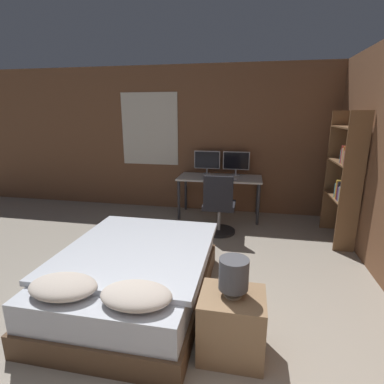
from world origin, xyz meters
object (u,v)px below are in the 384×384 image
at_px(nightstand, 232,324).
at_px(computer_mouse, 236,180).
at_px(office_chair, 219,210).
at_px(bedside_lamp, 234,274).
at_px(keyboard, 218,179).
at_px(monitor_right, 236,162).
at_px(monitor_left, 207,161).
at_px(bed, 135,275).
at_px(desk, 220,182).
at_px(bookshelf, 345,174).

height_order(nightstand, computer_mouse, computer_mouse).
relative_size(computer_mouse, office_chair, 0.07).
xyz_separation_m(bedside_lamp, keyboard, (-0.44, 2.98, 0.06)).
distance_m(bedside_lamp, office_chair, 2.46).
xyz_separation_m(bedside_lamp, monitor_right, (-0.17, 3.45, 0.29)).
height_order(keyboard, office_chair, office_chair).
distance_m(bedside_lamp, monitor_left, 3.54).
distance_m(bed, nightstand, 1.14).
bearing_deg(monitor_left, nightstand, -78.37).
distance_m(monitor_right, keyboard, 0.59).
bearing_deg(bed, monitor_left, 84.18).
bearing_deg(monitor_right, monitor_left, 180.00).
bearing_deg(bed, office_chair, 71.16).
relative_size(desk, office_chair, 1.54).
relative_size(keyboard, office_chair, 0.42).
relative_size(desk, computer_mouse, 21.07).
bearing_deg(bed, keyboard, 77.02).
bearing_deg(bed, bookshelf, 38.61).
bearing_deg(desk, bedside_lamp, -82.16).
xyz_separation_m(monitor_right, bookshelf, (1.57, -1.00, 0.04)).
bearing_deg(keyboard, monitor_right, 60.29).
height_order(keyboard, computer_mouse, computer_mouse).
bearing_deg(bookshelf, keyboard, 163.86).
distance_m(desk, bookshelf, 2.03).
height_order(keyboard, bookshelf, bookshelf).
bearing_deg(desk, nightstand, -82.16).
relative_size(desk, monitor_left, 3.08).
distance_m(monitor_left, monitor_right, 0.54).
xyz_separation_m(bed, desk, (0.57, 2.69, 0.39)).
distance_m(nightstand, bookshelf, 2.92).
bearing_deg(nightstand, keyboard, 98.44).
bearing_deg(office_chair, keyboard, 97.69).
bearing_deg(keyboard, bookshelf, -16.14).
relative_size(keyboard, computer_mouse, 5.81).
xyz_separation_m(bedside_lamp, desk, (-0.44, 3.21, -0.04)).
relative_size(nightstand, office_chair, 0.54).
distance_m(bedside_lamp, computer_mouse, 2.99).
distance_m(nightstand, monitor_left, 3.60).
bearing_deg(office_chair, nightstand, -81.38).
height_order(monitor_right, keyboard, monitor_right).
xyz_separation_m(desk, keyboard, (-0.00, -0.23, 0.10)).
relative_size(bedside_lamp, office_chair, 0.31).
relative_size(nightstand, keyboard, 1.27).
relative_size(bed, office_chair, 2.02).
bearing_deg(desk, monitor_left, 138.57).
xyz_separation_m(nightstand, keyboard, (-0.44, 2.98, 0.49)).
height_order(desk, monitor_right, monitor_right).
relative_size(bed, bedside_lamp, 6.41).
distance_m(bed, monitor_left, 3.03).
bearing_deg(bookshelf, desk, 157.42).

